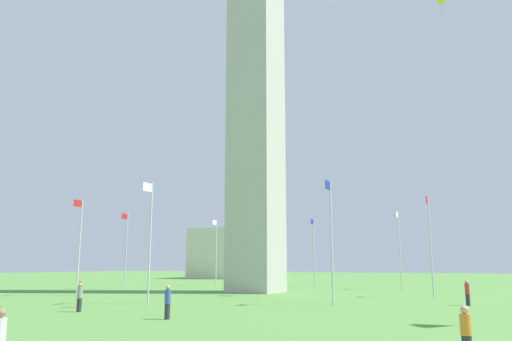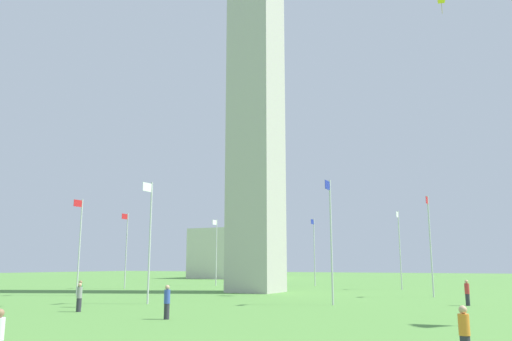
% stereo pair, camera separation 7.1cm
% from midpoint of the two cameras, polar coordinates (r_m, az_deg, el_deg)
% --- Properties ---
extents(ground_plane, '(260.00, 260.00, 0.00)m').
position_cam_midpoint_polar(ground_plane, '(53.36, -0.04, -13.59)').
color(ground_plane, '#548C3D').
extents(obelisk_monument, '(4.86, 4.86, 44.21)m').
position_cam_midpoint_polar(obelisk_monument, '(56.66, -0.04, 9.34)').
color(obelisk_monument, '#B7B2A8').
rests_on(obelisk_monument, ground).
extents(flagpole_n, '(1.12, 0.14, 8.95)m').
position_cam_midpoint_polar(flagpole_n, '(38.54, -11.95, -7.29)').
color(flagpole_n, silver).
rests_on(flagpole_n, ground).
extents(flagpole_ne, '(1.12, 0.14, 8.95)m').
position_cam_midpoint_polar(flagpole_ne, '(37.12, 8.43, -7.28)').
color(flagpole_ne, silver).
rests_on(flagpole_ne, ground).
extents(flagpole_e, '(1.12, 0.14, 8.95)m').
position_cam_midpoint_polar(flagpole_e, '(48.00, 19.03, -7.54)').
color(flagpole_e, silver).
rests_on(flagpole_e, ground).
extents(flagpole_se, '(1.12, 0.14, 8.95)m').
position_cam_midpoint_polar(flagpole_se, '(61.00, 15.87, -8.23)').
color(flagpole_se, silver).
rests_on(flagpole_se, ground).
extents(flagpole_s, '(1.12, 0.14, 8.95)m').
position_cam_midpoint_polar(flagpole_s, '(69.28, 6.54, -8.79)').
color(flagpole_s, silver).
rests_on(flagpole_s, ground).
extents(flagpole_sw, '(1.12, 0.14, 8.95)m').
position_cam_midpoint_polar(flagpole_sw, '(70.05, -4.57, -8.84)').
color(flagpole_sw, silver).
rests_on(flagpole_sw, ground).
extents(flagpole_w, '(1.12, 0.14, 8.95)m').
position_cam_midpoint_polar(flagpole_w, '(63.09, -14.50, -8.36)').
color(flagpole_w, silver).
rests_on(flagpole_w, ground).
extents(flagpole_nw, '(1.12, 0.14, 8.95)m').
position_cam_midpoint_polar(flagpole_nw, '(50.63, -19.35, -7.65)').
color(flagpole_nw, silver).
rests_on(flagpole_nw, ground).
extents(person_gray_shirt, '(0.32, 0.32, 1.72)m').
position_cam_midpoint_polar(person_gray_shirt, '(33.39, -19.35, -13.36)').
color(person_gray_shirt, '#2D2D38').
rests_on(person_gray_shirt, ground).
extents(person_green_shirt, '(0.32, 0.32, 1.76)m').
position_cam_midpoint_polar(person_green_shirt, '(36.88, -19.29, -13.01)').
color(person_green_shirt, '#2D2D38').
rests_on(person_green_shirt, ground).
extents(person_orange_shirt, '(0.32, 0.32, 1.65)m').
position_cam_midpoint_polar(person_orange_shirt, '(16.54, 22.53, -16.77)').
color(person_orange_shirt, '#2D2D38').
rests_on(person_orange_shirt, ground).
extents(person_blue_shirt, '(0.32, 0.32, 1.76)m').
position_cam_midpoint_polar(person_blue_shirt, '(27.80, -10.03, -14.43)').
color(person_blue_shirt, '#2D2D38').
rests_on(person_blue_shirt, ground).
extents(person_red_shirt, '(0.32, 0.32, 1.76)m').
position_cam_midpoint_polar(person_red_shirt, '(39.10, 22.71, -12.62)').
color(person_red_shirt, '#2D2D38').
rests_on(person_red_shirt, ground).
extents(distant_building, '(22.46, 10.37, 10.00)m').
position_cam_midpoint_polar(distant_building, '(111.01, -2.35, -9.42)').
color(distant_building, beige).
rests_on(distant_building, ground).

